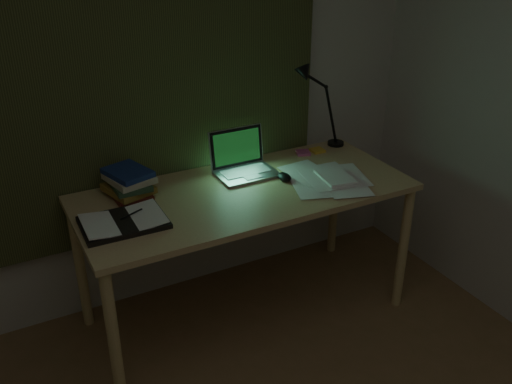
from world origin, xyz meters
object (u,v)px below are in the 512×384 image
open_textbook (124,221)px  book_stack (128,183)px  loose_papers (325,178)px  desk_lamp (338,103)px  laptop (247,156)px  desk (246,255)px

open_textbook → book_stack: size_ratio=1.65×
loose_papers → desk_lamp: (0.34, 0.39, 0.25)m
loose_papers → open_textbook: bearing=178.3°
book_stack → desk_lamp: bearing=4.1°
loose_papers → desk_lamp: 0.58m
laptop → open_textbook: laptop is taller
desk_lamp → desk: bearing=-146.8°
desk → open_textbook: size_ratio=4.54×
desk → open_textbook: open_textbook is taller
loose_papers → desk_lamp: desk_lamp is taller
book_stack → desk_lamp: 1.32m
open_textbook → loose_papers: size_ratio=1.04×
loose_papers → book_stack: bearing=162.9°
desk → book_stack: 0.74m
desk_lamp → loose_papers: bearing=-119.2°
desk → book_stack: bearing=159.2°
desk → laptop: size_ratio=4.79×
laptop → book_stack: bearing=175.3°
open_textbook → loose_papers: open_textbook is taller
book_stack → desk_lamp: size_ratio=0.43×
book_stack → laptop: bearing=-4.5°
open_textbook → loose_papers: 1.07m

